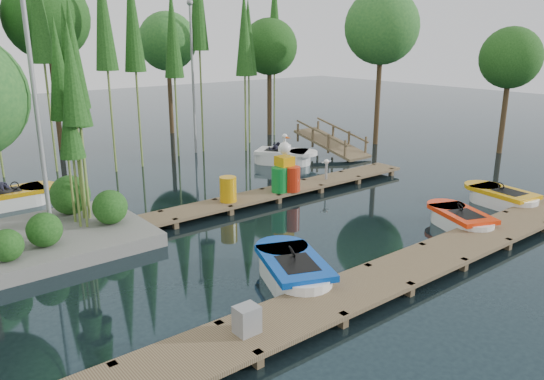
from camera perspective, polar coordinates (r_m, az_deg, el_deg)
ground_plane at (r=15.88m, az=-0.29°, el=-4.53°), size 90.00×90.00×0.00m
near_dock at (r=12.84m, az=12.41°, el=-9.05°), size 18.00×1.50×0.50m
far_dock at (r=18.26m, az=-2.68°, el=-0.96°), size 15.00×1.20×0.50m
tree_screen at (r=23.37m, az=-21.65°, el=16.38°), size 34.42×18.53×10.31m
lamp_island at (r=14.69m, az=-24.20°, el=9.49°), size 0.30×0.30×7.25m
lamp_rear at (r=26.25m, az=-8.56°, el=13.12°), size 0.30×0.30×7.25m
ramp at (r=26.19m, az=6.40°, el=5.08°), size 1.50×3.94×1.49m
boat_blue at (r=12.68m, az=2.29°, el=-8.74°), size 2.29×3.19×0.98m
boat_red at (r=17.08m, az=19.61°, el=-3.11°), size 2.00×2.80×0.86m
boat_yellow_near at (r=19.82m, az=23.46°, el=-0.84°), size 1.55×2.82×0.90m
boat_yellow_far at (r=20.21m, az=-26.09°, el=-0.76°), size 2.76×1.27×1.37m
boat_white_far at (r=24.25m, az=1.22°, el=3.61°), size 2.81×3.15×1.39m
utility_cabinet at (r=10.15m, az=-2.72°, el=-13.75°), size 0.44×0.37×0.54m
yellow_barrel at (r=17.69m, az=-4.75°, el=0.09°), size 0.56×0.56×0.84m
drum_cluster at (r=18.91m, az=1.52°, el=1.77°), size 1.18×1.08×2.04m
seagull_post at (r=20.44m, az=5.87°, el=2.61°), size 0.50×0.27×0.79m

